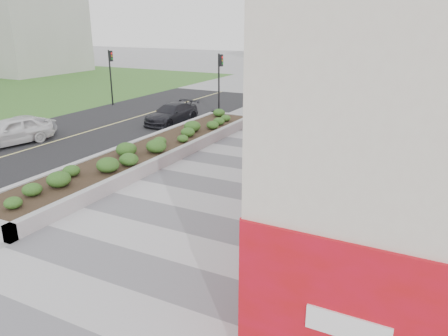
% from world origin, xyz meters
% --- Properties ---
extents(ground, '(160.00, 160.00, 0.00)m').
position_xyz_m(ground, '(0.00, 0.00, 0.00)').
color(ground, gray).
rests_on(ground, ground).
extents(walkway, '(8.00, 36.00, 0.01)m').
position_xyz_m(walkway, '(0.00, 3.00, 0.01)').
color(walkway, '#A8A8AD').
rests_on(walkway, ground).
extents(planter, '(3.00, 18.00, 0.90)m').
position_xyz_m(planter, '(-5.50, 7.00, 0.42)').
color(planter, '#9E9EA0').
rests_on(planter, ground).
extents(street, '(10.00, 40.00, 0.00)m').
position_xyz_m(street, '(-12.00, 7.00, 0.00)').
color(street, black).
rests_on(street, ground).
extents(traffic_signal_near, '(0.33, 0.28, 4.20)m').
position_xyz_m(traffic_signal_near, '(-7.23, 17.50, 2.76)').
color(traffic_signal_near, black).
rests_on(traffic_signal_near, ground).
extents(traffic_signal_far, '(0.33, 0.28, 4.20)m').
position_xyz_m(traffic_signal_far, '(-16.43, 17.00, 2.76)').
color(traffic_signal_far, black).
rests_on(traffic_signal_far, ground).
extents(manhole_cover, '(0.44, 0.44, 0.01)m').
position_xyz_m(manhole_cover, '(0.50, 3.00, 0.00)').
color(manhole_cover, '#595654').
rests_on(manhole_cover, ground).
extents(skateboarder, '(0.45, 0.73, 1.36)m').
position_xyz_m(skateboarder, '(1.44, 11.09, 0.69)').
color(skateboarder, beige).
rests_on(skateboarder, ground).
extents(car_white, '(2.66, 4.59, 1.47)m').
position_xyz_m(car_white, '(-13.47, 5.50, 0.73)').
color(car_white, white).
rests_on(car_white, ground).
extents(car_silver, '(1.72, 3.83, 1.22)m').
position_xyz_m(car_silver, '(-13.87, 6.45, 0.61)').
color(car_silver, silver).
rests_on(car_silver, ground).
extents(car_dark, '(2.01, 4.41, 1.25)m').
position_xyz_m(car_dark, '(-8.77, 13.75, 0.62)').
color(car_dark, black).
rests_on(car_dark, ground).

